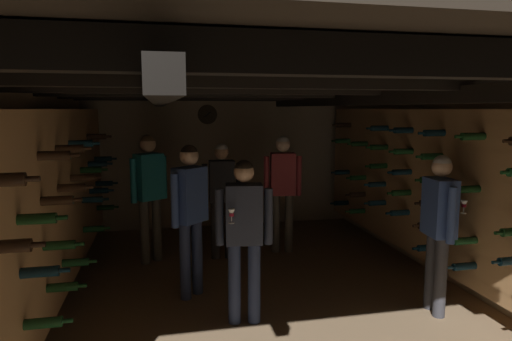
{
  "coord_description": "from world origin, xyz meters",
  "views": [
    {
      "loc": [
        -1.05,
        -4.49,
        2.05
      ],
      "look_at": [
        0.07,
        0.71,
        1.32
      ],
      "focal_mm": 31.37,
      "sensor_mm": 36.0,
      "label": 1
    }
  ],
  "objects_px": {
    "person_guest_far_right": "(283,182)",
    "person_guest_rear_center": "(222,190)",
    "wine_crate_stack": "(241,224)",
    "person_guest_mid_left": "(190,206)",
    "person_guest_mid_right": "(439,219)",
    "person_guest_far_left": "(149,186)",
    "person_host_center": "(244,227)",
    "display_bottle": "(234,197)"
  },
  "relations": [
    {
      "from": "person_host_center",
      "to": "person_guest_mid_right",
      "type": "relative_size",
      "value": 0.99
    },
    {
      "from": "wine_crate_stack",
      "to": "person_guest_far_left",
      "type": "xyz_separation_m",
      "value": [
        -1.34,
        -0.6,
        0.75
      ]
    },
    {
      "from": "person_guest_mid_left",
      "to": "person_guest_far_right",
      "type": "relative_size",
      "value": 1.0
    },
    {
      "from": "display_bottle",
      "to": "person_guest_rear_center",
      "type": "xyz_separation_m",
      "value": [
        -0.26,
        -0.6,
        0.22
      ]
    },
    {
      "from": "person_guest_mid_left",
      "to": "person_guest_far_left",
      "type": "bearing_deg",
      "value": 110.17
    },
    {
      "from": "person_guest_far_left",
      "to": "person_guest_mid_right",
      "type": "relative_size",
      "value": 1.07
    },
    {
      "from": "wine_crate_stack",
      "to": "person_guest_far_left",
      "type": "height_order",
      "value": "person_guest_far_left"
    },
    {
      "from": "person_host_center",
      "to": "display_bottle",
      "type": "bearing_deg",
      "value": 82.82
    },
    {
      "from": "person_host_center",
      "to": "person_guest_mid_right",
      "type": "xyz_separation_m",
      "value": [
        1.93,
        -0.19,
        0.02
      ]
    },
    {
      "from": "display_bottle",
      "to": "person_guest_rear_center",
      "type": "height_order",
      "value": "person_guest_rear_center"
    },
    {
      "from": "person_guest_far_right",
      "to": "person_guest_rear_center",
      "type": "bearing_deg",
      "value": -174.1
    },
    {
      "from": "person_host_center",
      "to": "person_guest_far_right",
      "type": "relative_size",
      "value": 0.95
    },
    {
      "from": "person_guest_rear_center",
      "to": "person_guest_far_right",
      "type": "bearing_deg",
      "value": 5.9
    },
    {
      "from": "display_bottle",
      "to": "person_guest_mid_right",
      "type": "distance_m",
      "value": 3.17
    },
    {
      "from": "wine_crate_stack",
      "to": "person_guest_rear_center",
      "type": "height_order",
      "value": "person_guest_rear_center"
    },
    {
      "from": "person_guest_far_left",
      "to": "person_guest_mid_left",
      "type": "xyz_separation_m",
      "value": [
        0.45,
        -1.23,
        -0.03
      ]
    },
    {
      "from": "person_guest_far_left",
      "to": "person_guest_far_right",
      "type": "xyz_separation_m",
      "value": [
        1.84,
        0.05,
        -0.03
      ]
    },
    {
      "from": "wine_crate_stack",
      "to": "person_guest_far_right",
      "type": "bearing_deg",
      "value": -47.38
    },
    {
      "from": "person_guest_far_right",
      "to": "person_guest_rear_center",
      "type": "distance_m",
      "value": 0.89
    },
    {
      "from": "person_guest_mid_left",
      "to": "person_host_center",
      "type": "bearing_deg",
      "value": -58.38
    },
    {
      "from": "display_bottle",
      "to": "person_guest_rear_center",
      "type": "relative_size",
      "value": 0.22
    },
    {
      "from": "display_bottle",
      "to": "person_guest_mid_right",
      "type": "height_order",
      "value": "person_guest_mid_right"
    },
    {
      "from": "wine_crate_stack",
      "to": "person_guest_mid_right",
      "type": "xyz_separation_m",
      "value": [
        1.49,
        -2.76,
        0.67
      ]
    },
    {
      "from": "person_guest_mid_left",
      "to": "display_bottle",
      "type": "bearing_deg",
      "value": 66.72
    },
    {
      "from": "person_guest_mid_left",
      "to": "person_guest_far_right",
      "type": "bearing_deg",
      "value": 42.63
    },
    {
      "from": "display_bottle",
      "to": "person_guest_far_left",
      "type": "relative_size",
      "value": 0.2
    },
    {
      "from": "person_guest_rear_center",
      "to": "wine_crate_stack",
      "type": "bearing_deg",
      "value": 59.44
    },
    {
      "from": "person_guest_mid_right",
      "to": "display_bottle",
      "type": "bearing_deg",
      "value": 120.64
    },
    {
      "from": "person_guest_far_left",
      "to": "person_host_center",
      "type": "bearing_deg",
      "value": -65.3
    },
    {
      "from": "person_guest_far_left",
      "to": "person_guest_mid_left",
      "type": "relative_size",
      "value": 1.02
    },
    {
      "from": "wine_crate_stack",
      "to": "person_guest_far_left",
      "type": "bearing_deg",
      "value": -156.01
    },
    {
      "from": "person_guest_far_right",
      "to": "person_guest_rear_center",
      "type": "relative_size",
      "value": 1.05
    },
    {
      "from": "person_guest_mid_left",
      "to": "person_guest_mid_right",
      "type": "distance_m",
      "value": 2.55
    },
    {
      "from": "person_guest_far_right",
      "to": "person_guest_rear_center",
      "type": "xyz_separation_m",
      "value": [
        -0.88,
        -0.09,
        -0.06
      ]
    },
    {
      "from": "wine_crate_stack",
      "to": "display_bottle",
      "type": "bearing_deg",
      "value": -161.9
    },
    {
      "from": "person_guest_mid_left",
      "to": "person_guest_mid_right",
      "type": "height_order",
      "value": "person_guest_mid_left"
    },
    {
      "from": "wine_crate_stack",
      "to": "person_host_center",
      "type": "height_order",
      "value": "person_host_center"
    },
    {
      "from": "person_guest_far_left",
      "to": "person_guest_mid_left",
      "type": "distance_m",
      "value": 1.31
    },
    {
      "from": "display_bottle",
      "to": "person_guest_rear_center",
      "type": "distance_m",
      "value": 0.69
    },
    {
      "from": "person_guest_mid_left",
      "to": "person_guest_rear_center",
      "type": "distance_m",
      "value": 1.3
    },
    {
      "from": "wine_crate_stack",
      "to": "person_guest_mid_left",
      "type": "xyz_separation_m",
      "value": [
        -0.89,
        -1.83,
        0.72
      ]
    },
    {
      "from": "person_guest_mid_left",
      "to": "person_guest_rear_center",
      "type": "bearing_deg",
      "value": 66.82
    }
  ]
}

